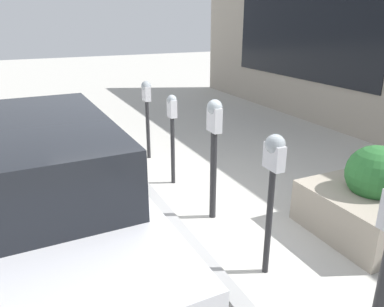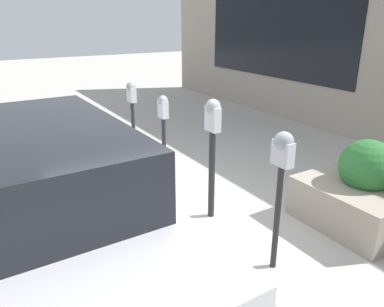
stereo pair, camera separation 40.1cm
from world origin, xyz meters
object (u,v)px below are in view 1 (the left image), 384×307
Objects in this scene: parking_meter_second at (273,171)px; parking_meter_middle at (214,138)px; parking_meter_fourth at (172,122)px; parked_car_front at (6,202)px; parking_meter_farthest at (147,102)px; planter_box at (370,202)px.

parking_meter_second is 0.95× the size of parking_meter_middle.
parking_meter_fourth is at bearing 2.54° from parking_meter_middle.
parking_meter_middle is 1.10m from parking_meter_fourth.
parking_meter_fourth is at bearing -58.09° from parked_car_front.
parking_meter_farthest is 3.55m from planter_box.
parking_meter_middle is 1.11× the size of parking_meter_fourth.
parking_meter_farthest is at bearing -0.06° from parking_meter_second.
parking_meter_middle is at bearing -84.52° from parked_car_front.
parked_car_front reaches higher than parking_meter_farthest.
parking_meter_middle is at bearing -1.79° from parking_meter_second.
parking_meter_second is 3.32m from parking_meter_farthest.
planter_box is at bearing -85.22° from parking_meter_second.
parking_meter_farthest is at bearing -41.42° from parked_car_front.
parking_meter_middle is at bearing -179.20° from parking_meter_farthest.
planter_box is (-2.08, -1.44, -0.54)m from parking_meter_fourth.
parking_meter_second is 1.11m from parking_meter_middle.
parked_car_front reaches higher than planter_box.
parking_meter_fourth is (2.20, 0.01, -0.12)m from parking_meter_second.
parking_meter_fourth is 1.09× the size of planter_box.
parked_car_front is (-0.25, 2.10, -0.21)m from parking_meter_middle.
parked_car_front is at bearing 96.75° from parking_meter_middle.
parking_meter_fourth is (1.10, 0.05, -0.08)m from parking_meter_middle.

